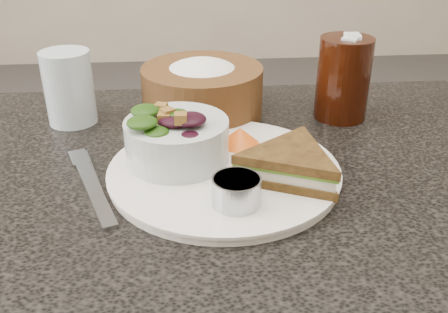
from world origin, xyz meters
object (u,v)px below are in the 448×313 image
Objects in this scene: salad_bowl at (177,133)px; water_glass at (69,88)px; dinner_plate at (224,172)px; cola_glass at (344,75)px; dressing_ramekin at (237,191)px; bread_basket at (202,83)px; sandwich at (291,164)px.

salad_bowl is 0.25m from water_glass.
cola_glass reaches higher than dinner_plate.
dinner_plate is 0.32m from water_glass.
cola_glass is 0.45m from water_glass.
cola_glass is (0.27, 0.16, 0.02)m from salad_bowl.
bread_basket reaches higher than dressing_ramekin.
cola_glass is at bearing 30.34° from salad_bowl.
sandwich is (0.08, -0.04, 0.03)m from dinner_plate.
salad_bowl is 0.95× the size of cola_glass.
cola_glass is (0.21, 0.19, 0.07)m from dinner_plate.
water_glass is at bearing 139.39° from dinner_plate.
sandwich is 0.16m from salad_bowl.
sandwich is 1.05× the size of cola_glass.
salad_bowl is 0.19m from bread_basket.
cola_glass is at bearing 83.46° from sandwich.
bread_basket is 1.37× the size of cola_glass.
dinner_plate is at bearing -40.61° from water_glass.
water_glass reaches higher than salad_bowl.
sandwich is 0.27m from bread_basket.
water_glass is (-0.22, -0.01, 0.00)m from bread_basket.
cola_glass reaches higher than bread_basket.
dressing_ramekin is at bearing -120.46° from sandwich.
sandwich is 0.09m from dressing_ramekin.
sandwich is at bearing -36.81° from water_glass.
salad_bowl is at bearing -179.44° from sandwich.
bread_basket is 1.70× the size of water_glass.
salad_bowl is 2.41× the size of dressing_ramekin.
salad_bowl is (-0.06, 0.03, 0.05)m from dinner_plate.
sandwich is at bearing -120.41° from cola_glass.
water_glass is (-0.24, 0.29, 0.03)m from dressing_ramekin.
dinner_plate is 0.08m from salad_bowl.
dinner_plate is 0.09m from sandwich.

